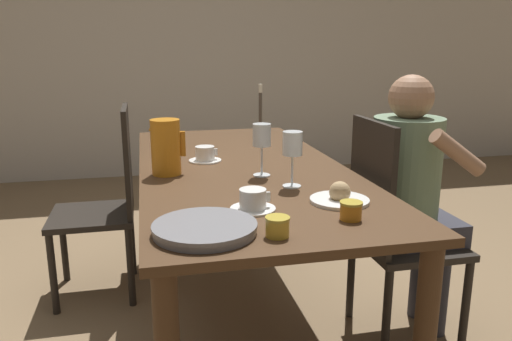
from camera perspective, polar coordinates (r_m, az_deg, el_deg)
name	(u,v)px	position (r m, az deg, el deg)	size (l,w,h in m)	color
ground_plane	(243,320)	(2.53, -1.54, -16.73)	(20.00, 20.00, 0.00)	#7F6647
wall_back	(183,45)	(5.13, -8.34, 14.02)	(10.00, 0.06, 2.60)	beige
dining_table	(242,187)	(2.26, -1.65, -1.86)	(0.90, 1.97, 0.78)	#472D19
chair_person_side	(393,229)	(2.28, 15.39, -6.44)	(0.42, 0.42, 1.00)	black
chair_opposite	(107,200)	(2.71, -16.64, -3.23)	(0.42, 0.42, 1.00)	black
person_seated	(412,185)	(2.30, 17.39, -1.60)	(0.39, 0.41, 1.18)	#33333D
red_pitcher	(166,147)	(2.10, -10.27, 2.68)	(0.15, 0.12, 0.23)	orange
wine_glass_water	(262,137)	(2.03, 0.67, 3.82)	(0.07, 0.07, 0.22)	white
wine_glass_juice	(292,147)	(1.87, 4.19, 2.74)	(0.07, 0.07, 0.21)	white
teacup_near_person	(253,201)	(1.63, -0.36, -3.51)	(0.15, 0.15, 0.07)	white
teacup_across	(205,155)	(2.32, -5.84, 1.79)	(0.15, 0.15, 0.07)	white
serving_tray	(205,228)	(1.45, -5.87, -6.59)	(0.30, 0.30, 0.03)	gray
bread_plate	(340,197)	(1.74, 9.53, -2.96)	(0.20, 0.20, 0.07)	white
jam_jar_amber	(351,210)	(1.57, 10.80, -4.41)	(0.07, 0.07, 0.06)	#C67A1E
jam_jar_red	(277,226)	(1.41, 2.47, -6.30)	(0.07, 0.07, 0.06)	gold
candlestick_tall	(260,116)	(2.99, 0.50, 6.29)	(0.06, 0.06, 0.30)	#4C4238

